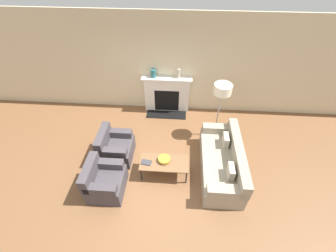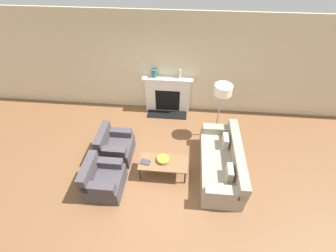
# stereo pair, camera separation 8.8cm
# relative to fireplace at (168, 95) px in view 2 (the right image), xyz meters

# --- Properties ---
(ground_plane) EXTENTS (18.00, 18.00, 0.00)m
(ground_plane) POSITION_rel_fireplace_xyz_m (-0.23, -2.56, -0.56)
(ground_plane) COLOR brown
(wall_back) EXTENTS (18.00, 0.06, 2.90)m
(wall_back) POSITION_rel_fireplace_xyz_m (-0.23, 0.14, 0.89)
(wall_back) COLOR beige
(wall_back) RESTS_ON ground_plane
(fireplace) EXTENTS (1.46, 0.59, 1.15)m
(fireplace) POSITION_rel_fireplace_xyz_m (0.00, 0.00, 0.00)
(fireplace) COLOR silver
(fireplace) RESTS_ON ground_plane
(couch) EXTENTS (0.86, 2.03, 0.80)m
(couch) POSITION_rel_fireplace_xyz_m (1.47, -2.27, -0.25)
(couch) COLOR #9E937F
(couch) RESTS_ON ground_plane
(armchair_near) EXTENTS (0.75, 0.81, 0.81)m
(armchair_near) POSITION_rel_fireplace_xyz_m (-1.14, -2.98, -0.25)
(armchair_near) COLOR #423D42
(armchair_near) RESTS_ON ground_plane
(armchair_far) EXTENTS (0.75, 0.81, 0.81)m
(armchair_far) POSITION_rel_fireplace_xyz_m (-1.14, -2.01, -0.25)
(armchair_far) COLOR #423D42
(armchair_far) RESTS_ON ground_plane
(coffee_table) EXTENTS (1.10, 0.52, 0.42)m
(coffee_table) POSITION_rel_fireplace_xyz_m (0.12, -2.46, -0.17)
(coffee_table) COLOR brown
(coffee_table) RESTS_ON ground_plane
(bowl) EXTENTS (0.28, 0.28, 0.08)m
(bowl) POSITION_rel_fireplace_xyz_m (0.12, -2.41, -0.09)
(bowl) COLOR #BC8E2D
(bowl) RESTS_ON coffee_table
(book) EXTENTS (0.24, 0.18, 0.02)m
(book) POSITION_rel_fireplace_xyz_m (-0.28, -2.50, -0.12)
(book) COLOR #38383D
(book) RESTS_ON coffee_table
(floor_lamp) EXTENTS (0.44, 0.44, 1.62)m
(floor_lamp) POSITION_rel_fireplace_xyz_m (1.41, -1.02, 0.80)
(floor_lamp) COLOR gray
(floor_lamp) RESTS_ON ground_plane
(mantel_vase_left) EXTENTS (0.15, 0.15, 0.23)m
(mantel_vase_left) POSITION_rel_fireplace_xyz_m (-0.38, 0.01, 0.71)
(mantel_vase_left) COLOR #28666B
(mantel_vase_left) RESTS_ON fireplace
(mantel_vase_center_left) EXTENTS (0.08, 0.08, 0.27)m
(mantel_vase_center_left) POSITION_rel_fireplace_xyz_m (0.34, 0.01, 0.73)
(mantel_vase_center_left) COLOR beige
(mantel_vase_center_left) RESTS_ON fireplace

